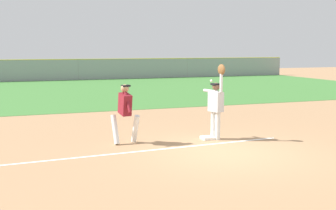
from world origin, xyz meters
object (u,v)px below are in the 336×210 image
(parked_car_green, at_px, (68,71))
(first_base, at_px, (208,138))
(fielder, at_px, (216,103))
(parked_car_tan, at_px, (126,70))
(runner, at_px, (125,110))
(baseball, at_px, (211,81))

(parked_car_green, bearing_deg, first_base, -88.49)
(fielder, relative_size, parked_car_tan, 0.50)
(fielder, xyz_separation_m, parked_car_tan, (4.37, 28.11, -0.45))
(runner, height_order, parked_car_green, runner)
(parked_car_green, bearing_deg, baseball, -88.10)
(first_base, height_order, runner, runner)
(first_base, relative_size, runner, 0.22)
(first_base, bearing_deg, parked_car_tan, 80.71)
(fielder, height_order, parked_car_green, fielder)
(runner, bearing_deg, parked_car_tan, 68.22)
(baseball, bearing_deg, first_base, -132.95)
(parked_car_tan, bearing_deg, runner, -110.31)
(baseball, xyz_separation_m, parked_car_tan, (4.39, 27.81, -1.08))
(fielder, height_order, parked_car_tan, fielder)
(fielder, bearing_deg, parked_car_green, -104.40)
(runner, height_order, baseball, baseball)
(baseball, relative_size, parked_car_green, 0.02)
(parked_car_green, bearing_deg, runner, -93.57)
(fielder, xyz_separation_m, baseball, (-0.03, 0.30, 0.64))
(runner, height_order, parked_car_tan, runner)
(fielder, bearing_deg, parked_car_tan, -115.38)
(fielder, relative_size, runner, 1.33)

